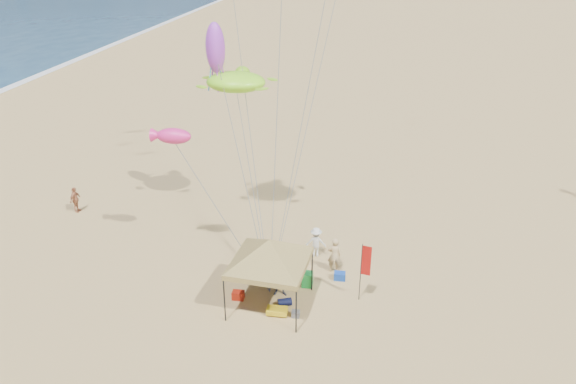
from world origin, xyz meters
name	(u,v)px	position (x,y,z in m)	size (l,w,h in m)	color
ground	(279,300)	(0.00, 0.00, 0.00)	(280.00, 280.00, 0.00)	tan
canopy_tent	(269,242)	(-0.32, -0.39, 3.22)	(6.23, 6.23, 3.86)	black
feather_flag	(365,264)	(3.74, 0.49, 1.94)	(0.43, 0.13, 2.90)	black
cooler_red	(238,295)	(-1.83, -0.17, 0.19)	(0.54, 0.38, 0.38)	#A91E0D
cooler_blue	(340,276)	(2.64, 2.01, 0.19)	(0.54, 0.38, 0.38)	#133DA1
bag_navy	(285,302)	(0.33, -0.38, 0.18)	(0.36, 0.36, 0.60)	#0B1034
bag_orange	(257,262)	(-1.51, 2.67, 0.18)	(0.36, 0.36, 0.60)	#DB3E0C
chair_green	(307,279)	(1.16, 1.29, 0.35)	(0.50, 0.50, 0.70)	green
chair_yellow	(238,269)	(-2.27, 1.72, 0.35)	(0.50, 0.50, 0.70)	#B6CD16
crate_grey	(296,314)	(0.90, -1.08, 0.14)	(0.34, 0.30, 0.28)	slate
beach_cart	(277,311)	(0.09, -1.05, 0.20)	(0.90, 0.50, 0.24)	gold
person_near_a	(334,255)	(2.31, 2.70, 0.91)	(0.67, 0.44, 1.83)	tan
person_near_b	(282,281)	(0.08, 0.38, 0.80)	(0.78, 0.61, 1.60)	#3E4254
person_near_c	(316,242)	(1.30, 3.99, 0.80)	(1.04, 0.60, 1.60)	silver
person_far_a	(75,200)	(-13.29, 6.97, 0.79)	(0.93, 0.39, 1.58)	#AD6742
turtle_kite	(236,82)	(-3.43, 7.73, 7.98)	(3.14, 2.51, 1.05)	#94FA22
fish_kite	(174,136)	(-5.47, 3.30, 6.41)	(1.69, 0.84, 0.75)	#E82881
squid_kite	(215,48)	(-4.42, 7.68, 9.73)	(1.00, 1.00, 2.59)	#AD3BDB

